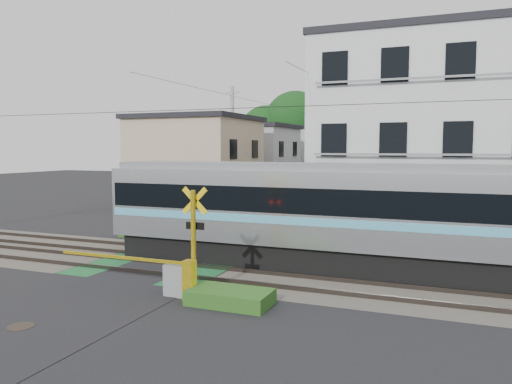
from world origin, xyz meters
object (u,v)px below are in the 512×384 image
at_px(crossing_signal_near, 180,271).
at_px(pedestrian, 361,182).
at_px(crossing_signal_far, 163,224).
at_px(manhole_cover, 21,327).
at_px(apartment_block, 430,138).

bearing_deg(crossing_signal_near, pedestrian, 92.22).
height_order(crossing_signal_far, manhole_cover, crossing_signal_far).
bearing_deg(crossing_signal_far, manhole_cover, -74.60).
bearing_deg(crossing_signal_far, crossing_signal_near, -54.71).
distance_m(crossing_signal_near, manhole_cover, 4.19).
relative_size(crossing_signal_near, crossing_signal_far, 1.00).
xyz_separation_m(crossing_signal_near, crossing_signal_far, (-5.17, 7.31, 0.00)).
bearing_deg(apartment_block, crossing_signal_near, -114.22).
relative_size(apartment_block, pedestrian, 5.99).
distance_m(apartment_block, manhole_cover, 19.09).
bearing_deg(pedestrian, apartment_block, 105.12).
relative_size(crossing_signal_far, manhole_cover, 7.86).
relative_size(crossing_signal_far, pedestrian, 2.78).
distance_m(crossing_signal_far, pedestrian, 29.94).
xyz_separation_m(apartment_block, manhole_cover, (-8.11, -16.64, -4.64)).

